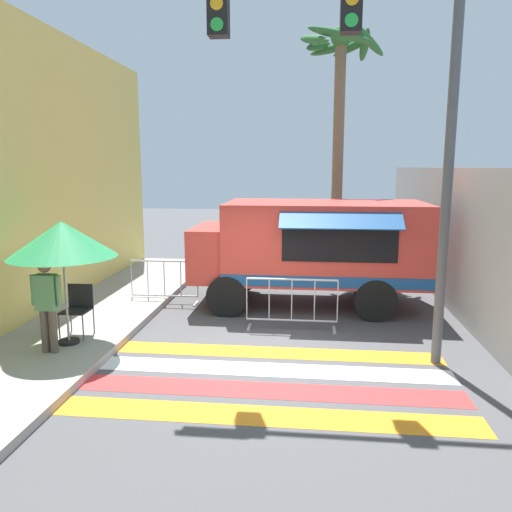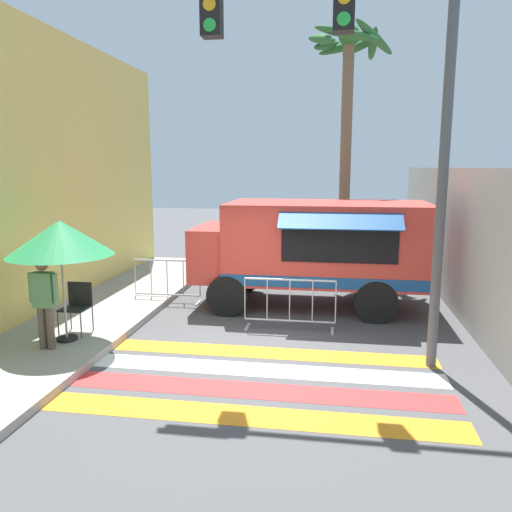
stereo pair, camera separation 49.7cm
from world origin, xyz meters
TOP-DOWN VIEW (x-y plane):
  - ground_plane at (0.00, 0.00)m, footprint 60.00×60.00m
  - sidewalk_left at (-4.66, 0.00)m, footprint 4.40×16.00m
  - concrete_wall_right at (4.18, 3.00)m, footprint 0.20×16.00m
  - crosswalk_painted at (0.00, -1.15)m, footprint 6.40×2.84m
  - food_truck at (0.84, 3.17)m, footprint 5.30×2.83m
  - traffic_signal_pole at (1.58, -0.18)m, footprint 4.69×0.29m
  - patio_umbrella at (-3.33, -0.30)m, footprint 1.83×1.83m
  - folding_chair at (-3.36, 0.20)m, footprint 0.48×0.48m
  - vendor_person at (-3.43, -0.75)m, footprint 0.53×0.21m
  - barricade_front at (0.57, 1.31)m, footprint 1.84×0.44m
  - barricade_side at (-2.53, 2.94)m, footprint 1.64×0.44m
  - palm_tree at (1.67, 6.76)m, footprint 2.57×2.32m

SIDE VIEW (x-z plane):
  - ground_plane at x=0.00m, z-range 0.00..0.00m
  - crosswalk_painted at x=0.00m, z-range 0.00..0.01m
  - sidewalk_left at x=-4.66m, z-range 0.00..0.14m
  - barricade_side at x=-2.53m, z-range -0.02..1.03m
  - barricade_front at x=0.57m, z-range -0.01..1.04m
  - folding_chair at x=-3.36m, z-range 0.24..1.17m
  - vendor_person at x=-3.43m, z-range 0.24..1.82m
  - food_truck at x=0.84m, z-range 0.25..2.68m
  - concrete_wall_right at x=4.18m, z-range 0.00..3.21m
  - patio_umbrella at x=-3.33m, z-range 0.91..3.09m
  - traffic_signal_pole at x=1.58m, z-range 1.41..8.10m
  - palm_tree at x=1.67m, z-range 1.62..8.79m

